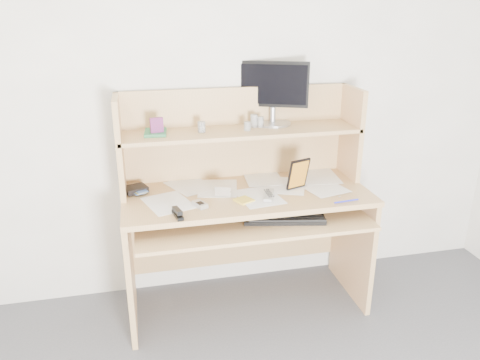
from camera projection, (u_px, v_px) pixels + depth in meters
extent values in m
cube|color=white|center=(235.00, 95.00, 2.78)|extent=(3.60, 0.04, 2.50)
cube|color=tan|center=(247.00, 195.00, 2.67)|extent=(1.40, 0.60, 0.03)
cube|color=tan|center=(130.00, 266.00, 2.66)|extent=(0.03, 0.56, 0.72)
cube|color=tan|center=(352.00, 241.00, 2.94)|extent=(0.03, 0.56, 0.72)
cube|color=tan|center=(236.00, 235.00, 3.07)|extent=(1.34, 0.02, 0.41)
cube|color=tan|center=(252.00, 219.00, 2.60)|extent=(1.28, 0.55, 0.02)
cube|color=tan|center=(236.00, 133.00, 2.83)|extent=(1.40, 0.02, 0.55)
cube|color=tan|center=(120.00, 147.00, 2.56)|extent=(0.03, 0.30, 0.55)
cube|color=tan|center=(351.00, 132.00, 2.85)|extent=(0.03, 0.30, 0.55)
cube|color=tan|center=(241.00, 132.00, 2.69)|extent=(1.38, 0.30, 0.02)
cube|color=white|center=(247.00, 192.00, 2.67)|extent=(1.32, 0.54, 0.01)
cube|color=black|center=(284.00, 218.00, 2.56)|extent=(0.47, 0.25, 0.02)
cube|color=black|center=(284.00, 215.00, 2.55)|extent=(0.43, 0.23, 0.01)
cube|color=#9B9C97|center=(269.00, 195.00, 2.60)|extent=(0.10, 0.17, 0.02)
cube|color=#B6B6B9|center=(200.00, 204.00, 2.47)|extent=(0.08, 0.10, 0.02)
cube|color=black|center=(178.00, 213.00, 2.35)|extent=(0.05, 0.12, 0.04)
cube|color=black|center=(135.00, 189.00, 2.66)|extent=(0.15, 0.14, 0.03)
cube|color=#EEF340|center=(244.00, 200.00, 2.55)|extent=(0.12, 0.12, 0.01)
cube|color=silver|center=(223.00, 191.00, 2.60)|extent=(0.10, 0.06, 0.05)
cube|color=black|center=(298.00, 174.00, 2.67)|extent=(0.13, 0.06, 0.18)
cylinder|color=#1B23CE|center=(346.00, 201.00, 2.53)|extent=(0.15, 0.02, 0.01)
cube|color=maroon|center=(157.00, 127.00, 2.56)|extent=(0.07, 0.03, 0.10)
cube|color=#2F7646|center=(156.00, 132.00, 2.60)|extent=(0.13, 0.17, 0.02)
cylinder|color=black|center=(202.00, 127.00, 2.62)|extent=(0.06, 0.06, 0.06)
cylinder|color=silver|center=(260.00, 122.00, 2.73)|extent=(0.05, 0.05, 0.06)
cylinder|color=black|center=(247.00, 126.00, 2.66)|extent=(0.05, 0.05, 0.05)
cylinder|color=white|center=(254.00, 121.00, 2.73)|extent=(0.05, 0.05, 0.07)
cylinder|color=#A4A5A9|center=(273.00, 123.00, 2.80)|extent=(0.21, 0.21, 0.01)
cylinder|color=#A4A5A9|center=(273.00, 115.00, 2.79)|extent=(0.04, 0.04, 0.09)
cube|color=black|center=(273.00, 84.00, 2.75)|extent=(0.40, 0.19, 0.27)
cube|color=black|center=(273.00, 85.00, 2.73)|extent=(0.36, 0.16, 0.23)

